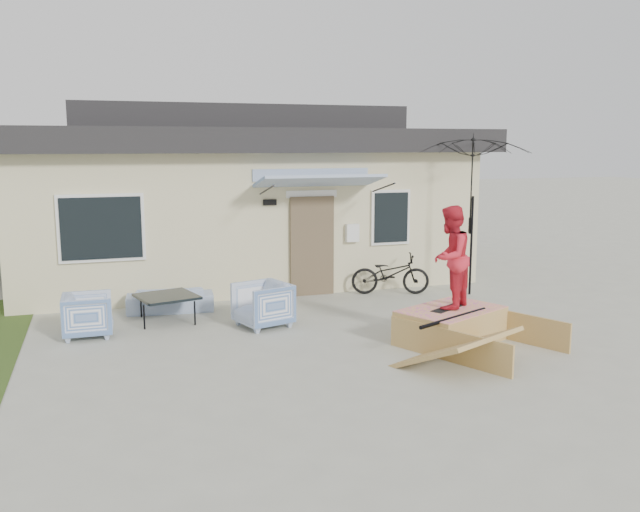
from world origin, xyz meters
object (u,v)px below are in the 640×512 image
object	(u,v)px
loveseat	(170,295)
bicycle	(390,269)
coffee_table	(167,308)
skateboard	(449,307)
skater	(450,255)
armchair_right	(263,302)
skate_ramp	(451,326)
patio_umbrella	(472,213)
armchair_left	(88,313)

from	to	relation	value
loveseat	bicycle	size ratio (longest dim) A/B	0.98
coffee_table	skateboard	distance (m)	5.03
skater	armchair_right	bearing A→B (deg)	-74.29
loveseat	armchair_right	size ratio (longest dim) A/B	1.88
loveseat	skate_ramp	distance (m)	5.40
skate_ramp	bicycle	bearing A→B (deg)	56.78
patio_umbrella	skate_ramp	bearing A→B (deg)	-125.46
patio_umbrella	armchair_right	bearing A→B (deg)	-166.92
armchair_left	bicycle	world-z (taller)	bicycle
bicycle	skateboard	xyz separation A→B (m)	(-0.55, -3.51, 0.04)
bicycle	patio_umbrella	world-z (taller)	patio_umbrella
armchair_left	patio_umbrella	world-z (taller)	patio_umbrella
armchair_right	bicycle	distance (m)	3.62
bicycle	skate_ramp	xyz separation A→B (m)	(-0.53, -3.56, -0.26)
armchair_right	patio_umbrella	bearing A→B (deg)	85.76
skate_ramp	skater	distance (m)	1.15
loveseat	bicycle	xyz separation A→B (m)	(4.63, 0.05, 0.21)
loveseat	skate_ramp	xyz separation A→B (m)	(4.11, -3.51, -0.05)
bicycle	skater	distance (m)	3.66
armchair_left	armchair_right	size ratio (longest dim) A/B	0.93
skater	skate_ramp	bearing A→B (deg)	75.04
coffee_table	bicycle	world-z (taller)	bicycle
coffee_table	armchair_left	bearing A→B (deg)	-156.69
coffee_table	skateboard	size ratio (longest dim) A/B	1.22
armchair_right	bicycle	bearing A→B (deg)	100.42
armchair_right	patio_umbrella	world-z (taller)	patio_umbrella
skateboard	coffee_table	bearing A→B (deg)	116.82
loveseat	skateboard	world-z (taller)	loveseat
coffee_table	skateboard	xyz separation A→B (m)	(4.21, -2.72, 0.33)
coffee_table	skate_ramp	world-z (taller)	skate_ramp
loveseat	skateboard	distance (m)	5.36
patio_umbrella	skate_ramp	distance (m)	3.96
loveseat	skateboard	size ratio (longest dim) A/B	2.04
armchair_left	skate_ramp	bearing A→B (deg)	-110.95
patio_umbrella	armchair_left	bearing A→B (deg)	-174.08
armchair_left	coffee_table	size ratio (longest dim) A/B	0.82
bicycle	patio_umbrella	xyz separation A→B (m)	(1.60, -0.57, 1.22)
armchair_left	coffee_table	world-z (taller)	armchair_left
bicycle	skate_ramp	world-z (taller)	bicycle
armchair_left	skate_ramp	world-z (taller)	armchair_left
loveseat	armchair_left	world-z (taller)	armchair_left
skate_ramp	skater	world-z (taller)	skater
armchair_right	skateboard	bearing A→B (deg)	38.14
armchair_right	skate_ramp	world-z (taller)	armchair_right
skate_ramp	armchair_left	bearing A→B (deg)	133.80
patio_umbrella	loveseat	bearing A→B (deg)	175.22
patio_umbrella	skater	xyz separation A→B (m)	(-2.15, -2.94, -0.33)
armchair_left	bicycle	xyz separation A→B (m)	(6.11, 1.37, 0.13)
skater	skateboard	bearing A→B (deg)	180.00
skate_ramp	skateboard	distance (m)	0.30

